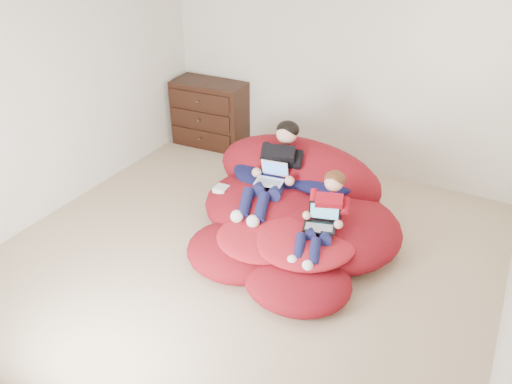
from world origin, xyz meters
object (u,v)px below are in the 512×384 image
at_px(dresser, 210,114).
at_px(laptop_white, 272,176).
at_px(younger_boy, 324,213).
at_px(older_boy, 275,166).
at_px(laptop_black, 322,220).
at_px(beanbag_pile, 293,210).

height_order(dresser, laptop_white, dresser).
bearing_deg(laptop_white, younger_boy, -26.43).
xyz_separation_m(older_boy, younger_boy, (0.79, -0.48, -0.10)).
distance_m(older_boy, laptop_black, 0.96).
distance_m(beanbag_pile, laptop_white, 0.46).
relative_size(dresser, younger_boy, 1.18).
xyz_separation_m(older_boy, laptop_black, (0.79, -0.53, -0.16)).
bearing_deg(laptop_black, beanbag_pile, 139.05).
relative_size(dresser, laptop_black, 3.08).
height_order(older_boy, laptop_black, older_boy).
bearing_deg(dresser, laptop_black, -37.03).
height_order(dresser, beanbag_pile, dresser).
distance_m(laptop_white, laptop_black, 0.91).
height_order(older_boy, younger_boy, older_boy).
relative_size(dresser, laptop_white, 3.37).
bearing_deg(younger_boy, older_boy, 148.95).
bearing_deg(laptop_white, laptop_black, -29.51).
xyz_separation_m(beanbag_pile, laptop_white, (-0.28, 0.01, 0.36)).
xyz_separation_m(dresser, laptop_white, (1.83, -1.53, 0.14)).
xyz_separation_m(dresser, laptop_black, (2.62, -1.98, 0.07)).
height_order(younger_boy, laptop_black, younger_boy).
relative_size(older_boy, laptop_black, 3.25).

